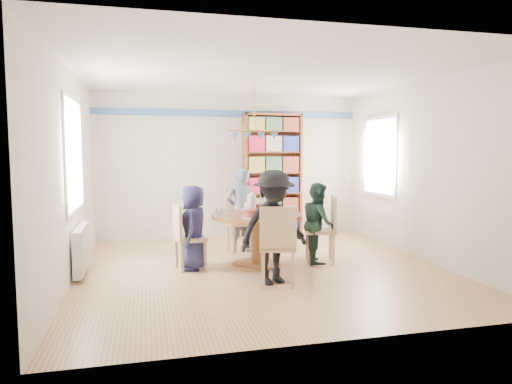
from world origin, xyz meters
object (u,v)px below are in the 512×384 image
object	(u,v)px
chair_near	(278,242)
person_near	(273,227)
person_far	(241,211)
dining_table	(257,227)
person_left	(193,227)
chair_right	(326,226)
person_right	(318,223)
bookshelf	(272,177)
chair_far	(240,217)
chair_left	(185,234)
radiator	(82,249)

from	to	relation	value
chair_near	person_near	xyz separation A→B (m)	(-0.02, 0.13, 0.16)
person_far	chair_near	bearing A→B (deg)	84.32
dining_table	person_left	world-z (taller)	person_left
chair_right	person_right	distance (m)	0.14
bookshelf	chair_far	bearing A→B (deg)	-127.69
person_left	bookshelf	xyz separation A→B (m)	(1.72, 2.11, 0.57)
bookshelf	person_left	bearing A→B (deg)	-129.15
person_left	chair_far	bearing A→B (deg)	148.74
chair_right	chair_far	size ratio (longest dim) A/B	0.97
person_left	person_far	distance (m)	1.24
chair_right	bookshelf	size ratio (longest dim) A/B	0.42
person_left	chair_left	bearing A→B (deg)	-82.21
person_near	chair_near	bearing A→B (deg)	-96.19
chair_far	person_right	bearing A→B (deg)	-47.34
radiator	person_right	bearing A→B (deg)	-2.04
person_left	bookshelf	world-z (taller)	bookshelf
dining_table	chair_near	size ratio (longest dim) A/B	1.31
dining_table	chair_right	bearing A→B (deg)	-0.56
person_left	radiator	bearing A→B (deg)	-83.37
person_left	bookshelf	distance (m)	2.78
radiator	bookshelf	bearing A→B (deg)	32.54
bookshelf	chair_left	bearing A→B (deg)	-131.05
dining_table	person_far	distance (m)	0.92
person_near	chair_right	bearing A→B (deg)	24.27
chair_right	person_near	bearing A→B (deg)	-140.04
person_right	person_far	world-z (taller)	person_far
dining_table	chair_far	distance (m)	1.02
chair_near	person_left	bearing A→B (deg)	131.43
chair_right	person_far	world-z (taller)	person_far
chair_far	person_right	xyz separation A→B (m)	(0.97, -1.05, 0.04)
dining_table	person_far	size ratio (longest dim) A/B	0.95
person_far	person_near	xyz separation A→B (m)	(0.05, -1.81, 0.03)
chair_far	chair_near	distance (m)	2.05
person_near	radiator	bearing A→B (deg)	141.83
chair_left	bookshelf	world-z (taller)	bookshelf
radiator	chair_far	size ratio (longest dim) A/B	0.99
radiator	person_near	distance (m)	2.60
radiator	chair_right	distance (m)	3.44
radiator	dining_table	size ratio (longest dim) A/B	0.77
chair_left	bookshelf	size ratio (longest dim) A/B	0.39
person_right	chair_far	bearing A→B (deg)	52.33
person_near	person_left	bearing A→B (deg)	118.96
chair_left	person_left	distance (m)	0.15
chair_left	person_right	size ratio (longest dim) A/B	0.76
radiator	person_far	world-z (taller)	person_far
chair_near	bookshelf	world-z (taller)	bookshelf
chair_right	chair_near	bearing A→B (deg)	-135.39
person_far	person_right	bearing A→B (deg)	128.43
person_right	person_near	distance (m)	1.28
radiator	chair_right	world-z (taller)	chair_right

